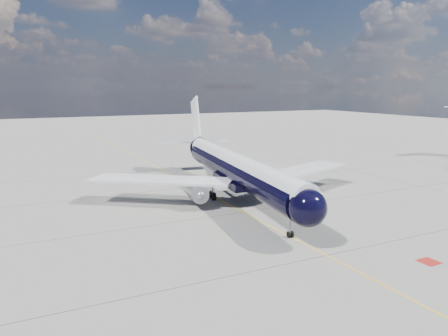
{
  "coord_description": "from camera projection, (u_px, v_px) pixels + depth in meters",
  "views": [
    {
      "loc": [
        -24.26,
        -33.33,
        14.55
      ],
      "look_at": [
        1.07,
        17.28,
        4.0
      ],
      "focal_mm": 35.0,
      "sensor_mm": 36.0,
      "label": 1
    }
  ],
  "objects": [
    {
      "name": "taxiway_centerline",
      "position": [
        194.0,
        187.0,
        64.61
      ],
      "size": [
        0.16,
        160.0,
        0.01
      ],
      "primitive_type": "cube",
      "color": "yellow",
      "rests_on": "ground"
    },
    {
      "name": "red_marking",
      "position": [
        429.0,
        262.0,
        36.84
      ],
      "size": [
        1.6,
        1.6,
        0.01
      ],
      "primitive_type": "cube",
      "color": "maroon",
      "rests_on": "ground"
    },
    {
      "name": "main_airliner",
      "position": [
        234.0,
        168.0,
        57.45
      ],
      "size": [
        36.8,
        45.17,
        13.07
      ],
      "rotation": [
        0.0,
        0.0,
        -0.15
      ],
      "color": "black",
      "rests_on": "ground"
    },
    {
      "name": "ground",
      "position": [
        182.0,
        180.0,
        69.01
      ],
      "size": [
        320.0,
        320.0,
        0.0
      ],
      "primitive_type": "plane",
      "color": "gray",
      "rests_on": "ground"
    }
  ]
}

